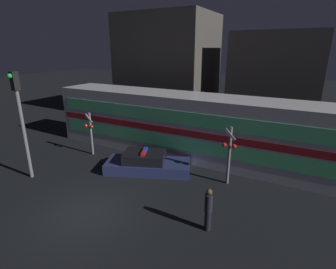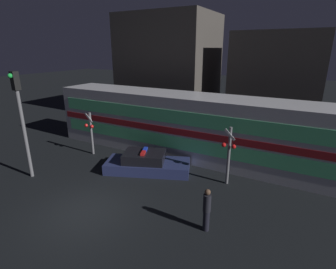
# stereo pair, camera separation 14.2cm
# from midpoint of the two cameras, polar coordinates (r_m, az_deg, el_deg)

# --- Properties ---
(ground_plane) EXTENTS (120.00, 120.00, 0.00)m
(ground_plane) POSITION_cam_midpoint_polar(r_m,az_deg,el_deg) (12.04, -17.77, -15.90)
(ground_plane) COLOR black
(train) EXTENTS (18.53, 2.94, 3.89)m
(train) POSITION_cam_midpoint_polar(r_m,az_deg,el_deg) (16.62, 3.64, 2.01)
(train) COLOR silver
(train) RESTS_ON ground_plane
(police_car) EXTENTS (4.99, 3.42, 1.24)m
(police_car) POSITION_cam_midpoint_polar(r_m,az_deg,el_deg) (14.79, -4.86, -6.32)
(police_car) COLOR navy
(police_car) RESTS_ON ground_plane
(pedestrian) EXTENTS (0.29, 0.29, 1.74)m
(pedestrian) POSITION_cam_midpoint_polar(r_m,az_deg,el_deg) (10.21, 8.35, -15.82)
(pedestrian) COLOR black
(pedestrian) RESTS_ON ground_plane
(crossing_signal_near) EXTENTS (0.71, 0.33, 3.01)m
(crossing_signal_near) POSITION_cam_midpoint_polar(r_m,az_deg,el_deg) (13.26, 12.85, -3.95)
(crossing_signal_near) COLOR slate
(crossing_signal_near) RESTS_ON ground_plane
(crossing_signal_far) EXTENTS (0.71, 0.33, 2.77)m
(crossing_signal_far) POSITION_cam_midpoint_polar(r_m,az_deg,el_deg) (17.37, -16.76, 0.62)
(crossing_signal_far) COLOR slate
(crossing_signal_far) RESTS_ON ground_plane
(traffic_light_corner) EXTENTS (0.30, 0.46, 5.55)m
(traffic_light_corner) POSITION_cam_midpoint_polar(r_m,az_deg,el_deg) (15.04, -29.63, 3.55)
(traffic_light_corner) COLOR slate
(traffic_light_corner) RESTS_ON ground_plane
(building_left) EXTENTS (8.17, 6.59, 9.53)m
(building_left) POSITION_cam_midpoint_polar(r_m,az_deg,el_deg) (25.66, -0.19, 14.20)
(building_left) COLOR #47423D
(building_left) RESTS_ON ground_plane
(building_center) EXTENTS (6.80, 4.85, 7.85)m
(building_center) POSITION_cam_midpoint_polar(r_m,az_deg,el_deg) (23.39, 22.01, 10.44)
(building_center) COLOR #47423D
(building_center) RESTS_ON ground_plane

